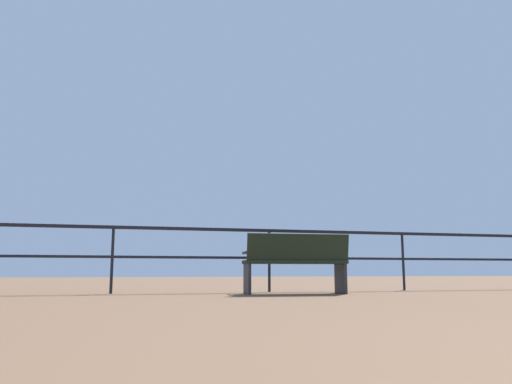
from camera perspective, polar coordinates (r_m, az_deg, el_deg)
pier_railing at (r=8.27m, az=1.50°, el=-5.99°), size 19.77×0.05×1.01m
bench_near_left at (r=7.45m, az=4.55°, el=-7.70°), size 1.54×0.77×0.87m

